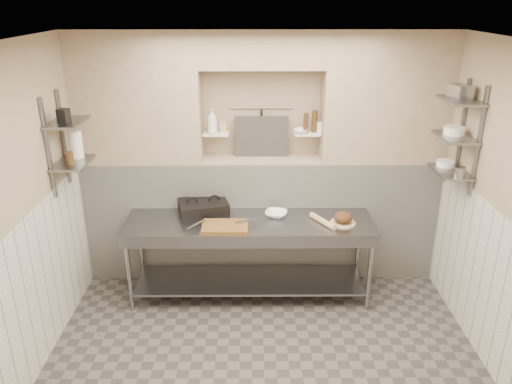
{
  "coord_description": "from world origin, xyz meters",
  "views": [
    {
      "loc": [
        -0.1,
        -3.55,
        3.11
      ],
      "look_at": [
        -0.07,
        0.9,
        1.35
      ],
      "focal_mm": 35.0,
      "sensor_mm": 36.0,
      "label": 1
    }
  ],
  "objects_px": {
    "cutting_board": "(225,227)",
    "bowl_alcove": "(301,131)",
    "prep_table": "(249,244)",
    "bottle_soap": "(212,121)",
    "jug_left": "(76,144)",
    "mixing_bowl": "(276,214)",
    "rolling_pin": "(323,221)",
    "panini_press": "(203,208)",
    "bread_loaf": "(343,217)"
  },
  "relations": [
    {
      "from": "prep_table",
      "to": "cutting_board",
      "type": "relative_size",
      "value": 5.58
    },
    {
      "from": "jug_left",
      "to": "bread_loaf",
      "type": "bearing_deg",
      "value": -0.99
    },
    {
      "from": "cutting_board",
      "to": "panini_press",
      "type": "bearing_deg",
      "value": 123.32
    },
    {
      "from": "prep_table",
      "to": "jug_left",
      "type": "bearing_deg",
      "value": -179.93
    },
    {
      "from": "prep_table",
      "to": "bowl_alcove",
      "type": "distance_m",
      "value": 1.34
    },
    {
      "from": "bread_loaf",
      "to": "bottle_soap",
      "type": "relative_size",
      "value": 0.71
    },
    {
      "from": "bowl_alcove",
      "to": "prep_table",
      "type": "bearing_deg",
      "value": -136.07
    },
    {
      "from": "panini_press",
      "to": "rolling_pin",
      "type": "distance_m",
      "value": 1.29
    },
    {
      "from": "cutting_board",
      "to": "bowl_alcove",
      "type": "height_order",
      "value": "bowl_alcove"
    },
    {
      "from": "bottle_soap",
      "to": "bowl_alcove",
      "type": "height_order",
      "value": "bottle_soap"
    },
    {
      "from": "prep_table",
      "to": "bowl_alcove",
      "type": "height_order",
      "value": "bowl_alcove"
    },
    {
      "from": "rolling_pin",
      "to": "prep_table",
      "type": "bearing_deg",
      "value": 176.67
    },
    {
      "from": "prep_table",
      "to": "bottle_soap",
      "type": "distance_m",
      "value": 1.37
    },
    {
      "from": "bottle_soap",
      "to": "bowl_alcove",
      "type": "bearing_deg",
      "value": 0.99
    },
    {
      "from": "rolling_pin",
      "to": "jug_left",
      "type": "bearing_deg",
      "value": 179.02
    },
    {
      "from": "cutting_board",
      "to": "mixing_bowl",
      "type": "bearing_deg",
      "value": 29.66
    },
    {
      "from": "rolling_pin",
      "to": "bread_loaf",
      "type": "distance_m",
      "value": 0.22
    },
    {
      "from": "prep_table",
      "to": "bread_loaf",
      "type": "bearing_deg",
      "value": -2.84
    },
    {
      "from": "panini_press",
      "to": "jug_left",
      "type": "relative_size",
      "value": 2.17
    },
    {
      "from": "mixing_bowl",
      "to": "cutting_board",
      "type": "bearing_deg",
      "value": -150.34
    },
    {
      "from": "prep_table",
      "to": "panini_press",
      "type": "xyz_separation_m",
      "value": [
        -0.5,
        0.22,
        0.33
      ]
    },
    {
      "from": "prep_table",
      "to": "bottle_soap",
      "type": "height_order",
      "value": "bottle_soap"
    },
    {
      "from": "panini_press",
      "to": "cutting_board",
      "type": "distance_m",
      "value": 0.46
    },
    {
      "from": "panini_press",
      "to": "bottle_soap",
      "type": "relative_size",
      "value": 2.15
    },
    {
      "from": "panini_press",
      "to": "jug_left",
      "type": "height_order",
      "value": "jug_left"
    },
    {
      "from": "bread_loaf",
      "to": "bowl_alcove",
      "type": "xyz_separation_m",
      "value": [
        -0.41,
        0.59,
        0.76
      ]
    },
    {
      "from": "prep_table",
      "to": "panini_press",
      "type": "height_order",
      "value": "panini_press"
    },
    {
      "from": "rolling_pin",
      "to": "bottle_soap",
      "type": "height_order",
      "value": "bottle_soap"
    },
    {
      "from": "cutting_board",
      "to": "bowl_alcove",
      "type": "distance_m",
      "value": 1.34
    },
    {
      "from": "cutting_board",
      "to": "mixing_bowl",
      "type": "distance_m",
      "value": 0.61
    },
    {
      "from": "prep_table",
      "to": "bread_loaf",
      "type": "relative_size",
      "value": 13.46
    },
    {
      "from": "prep_table",
      "to": "panini_press",
      "type": "distance_m",
      "value": 0.64
    },
    {
      "from": "cutting_board",
      "to": "jug_left",
      "type": "bearing_deg",
      "value": 173.8
    },
    {
      "from": "panini_press",
      "to": "bottle_soap",
      "type": "height_order",
      "value": "bottle_soap"
    },
    {
      "from": "bread_loaf",
      "to": "rolling_pin",
      "type": "bearing_deg",
      "value": 178.91
    },
    {
      "from": "panini_press",
      "to": "mixing_bowl",
      "type": "relative_size",
      "value": 2.53
    },
    {
      "from": "mixing_bowl",
      "to": "bottle_soap",
      "type": "xyz_separation_m",
      "value": [
        -0.68,
        0.38,
        0.92
      ]
    },
    {
      "from": "panini_press",
      "to": "rolling_pin",
      "type": "relative_size",
      "value": 1.54
    },
    {
      "from": "cutting_board",
      "to": "bowl_alcove",
      "type": "relative_size",
      "value": 3.05
    },
    {
      "from": "bottle_soap",
      "to": "jug_left",
      "type": "bearing_deg",
      "value": -158.2
    },
    {
      "from": "mixing_bowl",
      "to": "rolling_pin",
      "type": "xyz_separation_m",
      "value": [
        0.47,
        -0.19,
        0.0
      ]
    },
    {
      "from": "bowl_alcove",
      "to": "jug_left",
      "type": "bearing_deg",
      "value": -166.58
    },
    {
      "from": "mixing_bowl",
      "to": "rolling_pin",
      "type": "relative_size",
      "value": 0.61
    },
    {
      "from": "jug_left",
      "to": "bottle_soap",
      "type": "bearing_deg",
      "value": 21.8
    },
    {
      "from": "bowl_alcove",
      "to": "rolling_pin",
      "type": "bearing_deg",
      "value": -70.8
    },
    {
      "from": "panini_press",
      "to": "bread_loaf",
      "type": "height_order",
      "value": "panini_press"
    },
    {
      "from": "bowl_alcove",
      "to": "jug_left",
      "type": "xyz_separation_m",
      "value": [
        -2.26,
        -0.54,
        0.01
      ]
    },
    {
      "from": "jug_left",
      "to": "prep_table",
      "type": "bearing_deg",
      "value": 0.07
    },
    {
      "from": "panini_press",
      "to": "bread_loaf",
      "type": "bearing_deg",
      "value": -25.07
    },
    {
      "from": "bottle_soap",
      "to": "bowl_alcove",
      "type": "relative_size",
      "value": 1.79
    }
  ]
}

